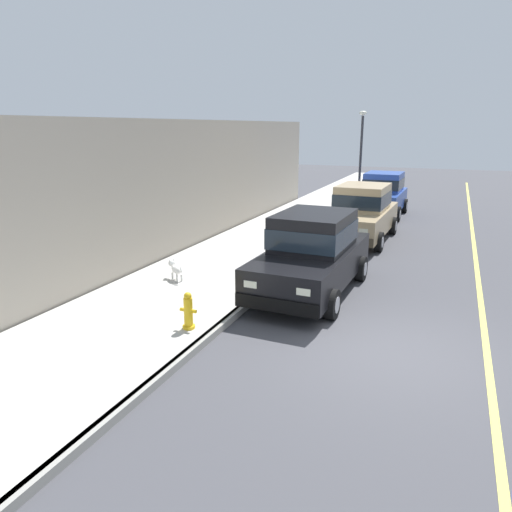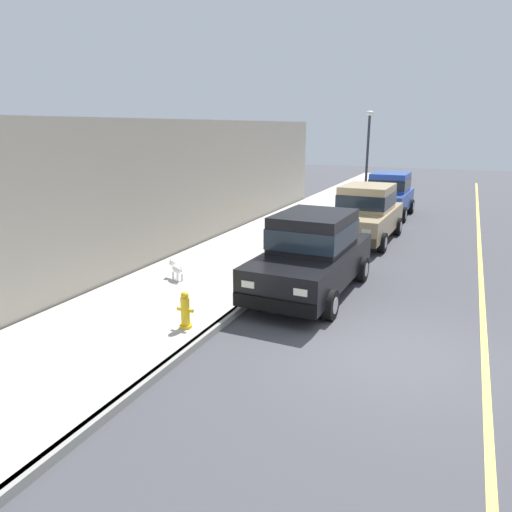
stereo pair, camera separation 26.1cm
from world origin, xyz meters
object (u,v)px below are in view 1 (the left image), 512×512
object	(u,v)px
fire_hydrant	(188,312)
car_black_sedan	(312,252)
street_lamp	(361,147)
car_tan_sedan	(362,212)
car_blue_hatchback	(383,193)
dog_white	(176,269)

from	to	relation	value
fire_hydrant	car_black_sedan	bearing A→B (deg)	65.80
street_lamp	car_tan_sedan	bearing A→B (deg)	-78.65
car_tan_sedan	car_blue_hatchback	distance (m)	5.15
car_blue_hatchback	dog_white	size ratio (longest dim) A/B	5.83
fire_hydrant	street_lamp	distance (m)	16.65
car_black_sedan	street_lamp	bearing A→B (deg)	95.96
car_blue_hatchback	street_lamp	bearing A→B (deg)	124.60
dog_white	fire_hydrant	bearing A→B (deg)	-53.86
car_black_sedan	dog_white	distance (m)	3.43
car_tan_sedan	fire_hydrant	distance (m)	9.38
fire_hydrant	car_blue_hatchback	bearing A→B (deg)	83.91
street_lamp	dog_white	bearing A→B (deg)	-97.78
car_blue_hatchback	fire_hydrant	xyz separation A→B (m)	(-1.53, -14.39, -0.50)
car_blue_hatchback	dog_white	bearing A→B (deg)	-105.70
car_tan_sedan	car_blue_hatchback	xyz separation A→B (m)	(-0.02, 5.15, -0.01)
car_tan_sedan	street_lamp	distance (m)	7.62
car_black_sedan	car_tan_sedan	bearing A→B (deg)	89.28
car_black_sedan	car_tan_sedan	world-z (taller)	same
car_black_sedan	fire_hydrant	xyz separation A→B (m)	(-1.48, -3.29, -0.51)
car_black_sedan	dog_white	size ratio (longest dim) A/B	7.07
dog_white	car_tan_sedan	bearing A→B (deg)	63.53
dog_white	fire_hydrant	xyz separation A→B (m)	(1.81, -2.48, 0.05)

